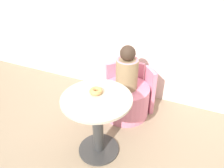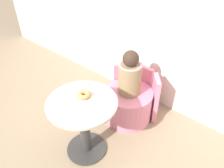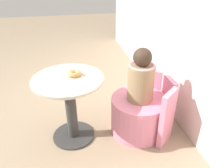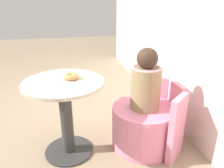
{
  "view_description": "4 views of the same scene",
  "coord_description": "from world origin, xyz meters",
  "px_view_note": "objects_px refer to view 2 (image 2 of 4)",
  "views": [
    {
      "loc": [
        0.82,
        -1.41,
        1.8
      ],
      "look_at": [
        0.06,
        0.31,
        0.61
      ],
      "focal_mm": 35.0,
      "sensor_mm": 36.0,
      "label": 1
    },
    {
      "loc": [
        1.2,
        -0.99,
        1.95
      ],
      "look_at": [
        0.12,
        0.31,
        0.68
      ],
      "focal_mm": 35.0,
      "sensor_mm": 36.0,
      "label": 2
    },
    {
      "loc": [
        1.82,
        -0.01,
        1.55
      ],
      "look_at": [
        0.12,
        0.35,
        0.59
      ],
      "focal_mm": 35.0,
      "sensor_mm": 36.0,
      "label": 3
    },
    {
      "loc": [
        1.7,
        -0.0,
        1.27
      ],
      "look_at": [
        0.08,
        0.34,
        0.62
      ],
      "focal_mm": 35.0,
      "sensor_mm": 36.0,
      "label": 4
    }
  ],
  "objects_px": {
    "donut": "(84,95)",
    "round_table": "(84,119)",
    "child_figure": "(130,75)",
    "tub_chair": "(128,105)"
  },
  "relations": [
    {
      "from": "tub_chair",
      "to": "donut",
      "type": "xyz_separation_m",
      "value": [
        -0.08,
        -0.61,
        0.5
      ]
    },
    {
      "from": "donut",
      "to": "round_table",
      "type": "bearing_deg",
      "value": -60.78
    },
    {
      "from": "child_figure",
      "to": "donut",
      "type": "relative_size",
      "value": 4.31
    },
    {
      "from": "round_table",
      "to": "tub_chair",
      "type": "xyz_separation_m",
      "value": [
        0.04,
        0.67,
        -0.25
      ]
    },
    {
      "from": "tub_chair",
      "to": "child_figure",
      "type": "xyz_separation_m",
      "value": [
        -0.0,
        0.0,
        0.43
      ]
    },
    {
      "from": "round_table",
      "to": "child_figure",
      "type": "distance_m",
      "value": 0.69
    },
    {
      "from": "tub_chair",
      "to": "donut",
      "type": "distance_m",
      "value": 0.79
    },
    {
      "from": "round_table",
      "to": "child_figure",
      "type": "height_order",
      "value": "child_figure"
    },
    {
      "from": "child_figure",
      "to": "donut",
      "type": "height_order",
      "value": "child_figure"
    },
    {
      "from": "round_table",
      "to": "child_figure",
      "type": "xyz_separation_m",
      "value": [
        0.04,
        0.67,
        0.18
      ]
    }
  ]
}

